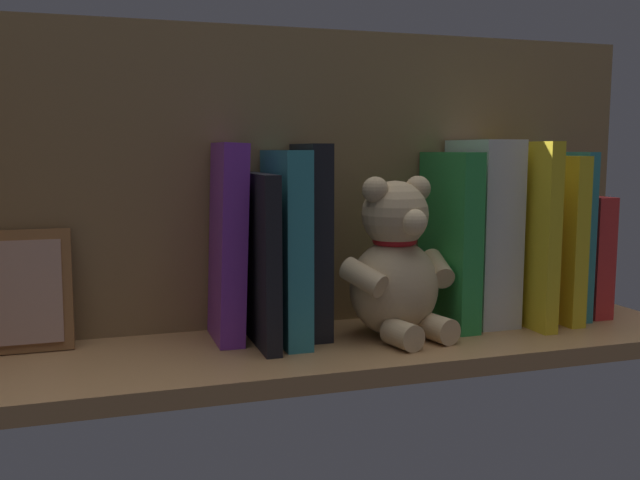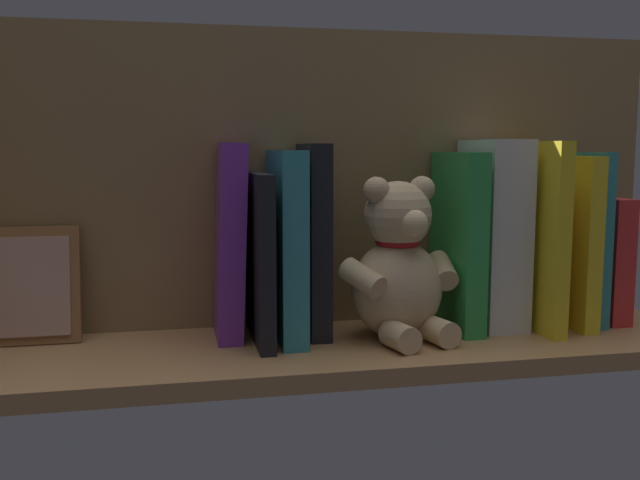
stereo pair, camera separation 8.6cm
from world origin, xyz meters
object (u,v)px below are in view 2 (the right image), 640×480
at_px(teddy_bear, 399,268).
at_px(picture_frame_leaning, 20,286).
at_px(book_0, 601,258).
at_px(dictionary_thick_white, 493,234).

xyz_separation_m(teddy_bear, picture_frame_leaning, (0.46, -0.07, -0.02)).
height_order(book_0, dictionary_thick_white, dictionary_thick_white).
relative_size(dictionary_thick_white, picture_frame_leaning, 1.73).
bearing_deg(teddy_bear, book_0, 174.37).
distance_m(dictionary_thick_white, teddy_bear, 0.15).
xyz_separation_m(book_0, teddy_bear, (0.31, 0.04, 0.00)).
distance_m(teddy_bear, picture_frame_leaning, 0.47).
height_order(book_0, picture_frame_leaning, book_0).
xyz_separation_m(book_0, dictionary_thick_white, (0.17, 0.00, 0.04)).
distance_m(dictionary_thick_white, picture_frame_leaning, 0.61).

